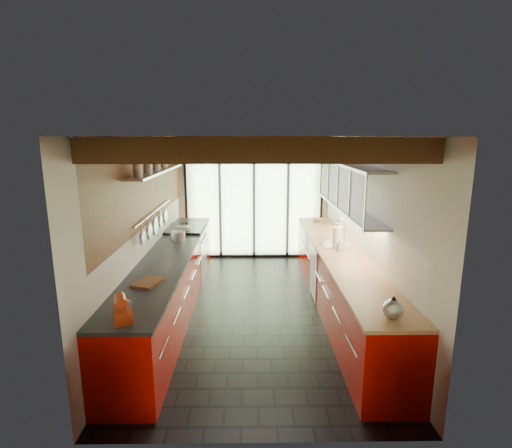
# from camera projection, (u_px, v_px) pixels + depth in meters

# --- Properties ---
(ground) EXTENTS (5.50, 5.50, 0.00)m
(ground) POSITION_uv_depth(u_px,v_px,m) (256.00, 309.00, 6.14)
(ground) COLOR black
(ground) RESTS_ON ground
(room_shell) EXTENTS (5.50, 5.50, 5.50)m
(room_shell) POSITION_uv_depth(u_px,v_px,m) (256.00, 203.00, 5.79)
(room_shell) COLOR silver
(room_shell) RESTS_ON ground
(ceiling_beams) EXTENTS (3.14, 5.06, 4.90)m
(ceiling_beams) POSITION_uv_depth(u_px,v_px,m) (255.00, 146.00, 5.98)
(ceiling_beams) COLOR #593316
(ceiling_beams) RESTS_ON ground
(glass_door) EXTENTS (2.95, 0.10, 2.90)m
(glass_door) POSITION_uv_depth(u_px,v_px,m) (254.00, 182.00, 8.42)
(glass_door) COLOR #C6EAAD
(glass_door) RESTS_ON ground
(left_counter) EXTENTS (0.68, 5.00, 0.92)m
(left_counter) POSITION_uv_depth(u_px,v_px,m) (171.00, 281.00, 6.03)
(left_counter) COLOR #B60700
(left_counter) RESTS_ON ground
(range_stove) EXTENTS (0.66, 0.90, 0.97)m
(range_stove) POSITION_uv_depth(u_px,v_px,m) (186.00, 253.00, 7.44)
(range_stove) COLOR silver
(range_stove) RESTS_ON ground
(right_counter) EXTENTS (0.68, 5.00, 0.92)m
(right_counter) POSITION_uv_depth(u_px,v_px,m) (339.00, 280.00, 6.06)
(right_counter) COLOR #B60700
(right_counter) RESTS_ON ground
(sink_assembly) EXTENTS (0.45, 0.52, 0.43)m
(sink_assembly) POSITION_uv_depth(u_px,v_px,m) (336.00, 242.00, 6.34)
(sink_assembly) COLOR silver
(sink_assembly) RESTS_ON right_counter
(upper_cabinets_right) EXTENTS (0.34, 3.00, 3.00)m
(upper_cabinets_right) POSITION_uv_depth(u_px,v_px,m) (349.00, 187.00, 6.06)
(upper_cabinets_right) COLOR silver
(upper_cabinets_right) RESTS_ON ground
(left_wall_fixtures) EXTENTS (0.28, 2.60, 0.96)m
(left_wall_fixtures) POSITION_uv_depth(u_px,v_px,m) (156.00, 188.00, 5.90)
(left_wall_fixtures) COLOR silver
(left_wall_fixtures) RESTS_ON ground
(stand_mixer) EXTENTS (0.25, 0.32, 0.25)m
(stand_mixer) POSITION_uv_depth(u_px,v_px,m) (122.00, 310.00, 3.72)
(stand_mixer) COLOR #AD2E0D
(stand_mixer) RESTS_ON left_counter
(pot_large) EXTENTS (0.28, 0.28, 0.15)m
(pot_large) POSITION_uv_depth(u_px,v_px,m) (178.00, 236.00, 6.57)
(pot_large) COLOR silver
(pot_large) RESTS_ON left_counter
(pot_small) EXTENTS (0.33, 0.33, 0.10)m
(pot_small) POSITION_uv_depth(u_px,v_px,m) (184.00, 229.00, 7.15)
(pot_small) COLOR silver
(pot_small) RESTS_ON left_counter
(cutting_board) EXTENTS (0.36, 0.42, 0.03)m
(cutting_board) POSITION_uv_depth(u_px,v_px,m) (148.00, 283.00, 4.64)
(cutting_board) COLOR brown
(cutting_board) RESTS_ON left_counter
(kettle) EXTENTS (0.23, 0.26, 0.23)m
(kettle) POSITION_uv_depth(u_px,v_px,m) (393.00, 308.00, 3.75)
(kettle) COLOR silver
(kettle) RESTS_ON right_counter
(paper_towel) EXTENTS (0.18, 0.18, 0.36)m
(paper_towel) POSITION_uv_depth(u_px,v_px,m) (337.00, 237.00, 6.21)
(paper_towel) COLOR white
(paper_towel) RESTS_ON right_counter
(soap_bottle) EXTENTS (0.10, 0.10, 0.17)m
(soap_bottle) POSITION_uv_depth(u_px,v_px,m) (340.00, 245.00, 5.99)
(soap_bottle) COLOR silver
(soap_bottle) RESTS_ON right_counter
(bowl) EXTENTS (0.21, 0.21, 0.05)m
(bowl) POSITION_uv_depth(u_px,v_px,m) (317.00, 219.00, 8.10)
(bowl) COLOR silver
(bowl) RESTS_ON right_counter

